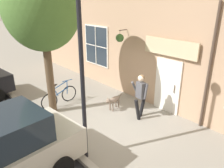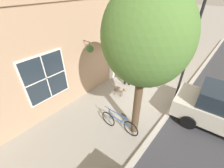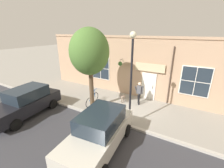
{
  "view_description": "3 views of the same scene",
  "coord_description": "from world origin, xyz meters",
  "px_view_note": "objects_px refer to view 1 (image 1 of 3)",
  "views": [
    {
      "loc": [
        4.6,
        5.16,
        4.15
      ],
      "look_at": [
        -0.22,
        -0.28,
        1.33
      ],
      "focal_mm": 35.0,
      "sensor_mm": 36.0,
      "label": 1
    },
    {
      "loc": [
        3.21,
        -5.88,
        5.17
      ],
      "look_at": [
        -0.58,
        -1.41,
        1.17
      ],
      "focal_mm": 24.0,
      "sensor_mm": 36.0,
      "label": 2
    },
    {
      "loc": [
        8.63,
        3.72,
        5.11
      ],
      "look_at": [
        -0.69,
        -1.66,
        1.26
      ],
      "focal_mm": 24.0,
      "sensor_mm": 36.0,
      "label": 3
    }
  ],
  "objects_px": {
    "pedestrian_walking": "(141,93)",
    "dog_on_leash": "(113,100)",
    "street_tree_by_curb": "(43,10)",
    "leaning_bicycle": "(60,96)",
    "street_lamp": "(80,39)"
  },
  "relations": [
    {
      "from": "dog_on_leash",
      "to": "street_tree_by_curb",
      "type": "height_order",
      "value": "street_tree_by_curb"
    },
    {
      "from": "dog_on_leash",
      "to": "street_lamp",
      "type": "bearing_deg",
      "value": 32.97
    },
    {
      "from": "pedestrian_walking",
      "to": "leaning_bicycle",
      "type": "xyz_separation_m",
      "value": [
        1.69,
        -2.96,
        -0.65
      ]
    },
    {
      "from": "dog_on_leash",
      "to": "pedestrian_walking",
      "type": "bearing_deg",
      "value": 104.7
    },
    {
      "from": "leaning_bicycle",
      "to": "dog_on_leash",
      "type": "bearing_deg",
      "value": 127.29
    },
    {
      "from": "street_tree_by_curb",
      "to": "street_lamp",
      "type": "relative_size",
      "value": 1.05
    },
    {
      "from": "pedestrian_walking",
      "to": "leaning_bicycle",
      "type": "height_order",
      "value": "pedestrian_walking"
    },
    {
      "from": "street_tree_by_curb",
      "to": "street_lamp",
      "type": "xyz_separation_m",
      "value": [
        0.59,
        3.06,
        -0.52
      ]
    },
    {
      "from": "dog_on_leash",
      "to": "leaning_bicycle",
      "type": "height_order",
      "value": "leaning_bicycle"
    },
    {
      "from": "street_tree_by_curb",
      "to": "leaning_bicycle",
      "type": "height_order",
      "value": "street_tree_by_curb"
    },
    {
      "from": "dog_on_leash",
      "to": "street_tree_by_curb",
      "type": "xyz_separation_m",
      "value": [
        1.88,
        -1.46,
        3.41
      ]
    },
    {
      "from": "pedestrian_walking",
      "to": "dog_on_leash",
      "type": "bearing_deg",
      "value": -75.3
    },
    {
      "from": "street_lamp",
      "to": "leaning_bicycle",
      "type": "bearing_deg",
      "value": -107.49
    },
    {
      "from": "leaning_bicycle",
      "to": "street_lamp",
      "type": "xyz_separation_m",
      "value": [
        1.08,
        3.42,
        2.92
      ]
    },
    {
      "from": "dog_on_leash",
      "to": "leaning_bicycle",
      "type": "xyz_separation_m",
      "value": [
        1.39,
        -1.82,
        -0.03
      ]
    }
  ]
}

